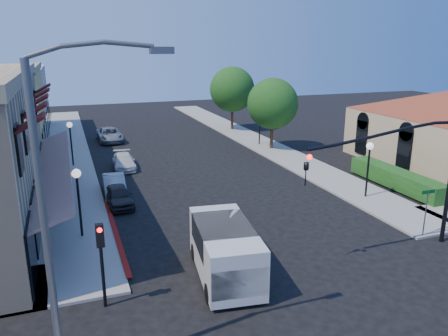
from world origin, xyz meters
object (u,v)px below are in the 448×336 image
object	(u,v)px
parked_car_d	(109,135)
lamppost_left_near	(78,186)
parked_car_a	(119,196)
lamppost_right_near	(369,156)
lamppost_left_far	(70,133)
lamppost_right_far	(260,117)
signal_mast_arm	(417,165)
parked_car_b	(114,185)
parked_car_c	(124,161)
street_name_sign	(427,205)
street_tree_b	(232,89)
white_van	(225,249)
secondary_signal	(101,250)
street_tree_a	(273,104)
cobra_streetlight	(57,209)

from	to	relation	value
parked_car_d	lamppost_left_near	bearing A→B (deg)	-101.78
parked_car_a	lamppost_right_near	bearing A→B (deg)	-17.63
lamppost_left_far	parked_car_a	xyz separation A→B (m)	(2.30, -10.00, -2.12)
lamppost_left_far	lamppost_right_far	size ratio (longest dim) A/B	1.00
signal_mast_arm	lamppost_left_near	size ratio (longest dim) A/B	2.24
lamppost_right_far	parked_car_b	size ratio (longest dim) A/B	0.94
lamppost_right_far	parked_car_c	size ratio (longest dim) A/B	0.91
street_name_sign	parked_car_a	bearing A→B (deg)	144.42
street_tree_b	white_van	distance (m)	32.50
parked_car_c	secondary_signal	bearing A→B (deg)	-96.89
signal_mast_arm	parked_car_a	bearing A→B (deg)	138.94
street_tree_b	parked_car_c	world-z (taller)	street_tree_b
secondary_signal	lamppost_right_near	distance (m)	17.77
parked_car_b	parked_car_c	xyz separation A→B (m)	(1.40, 5.96, -0.06)
signal_mast_arm	street_name_sign	bearing A→B (deg)	23.20
lamppost_left_far	parked_car_c	size ratio (longest dim) A/B	0.91
parked_car_a	parked_car_c	bearing A→B (deg)	77.78
parked_car_b	street_name_sign	bearing A→B (deg)	-38.64
street_tree_a	parked_car_d	world-z (taller)	street_tree_a
cobra_streetlight	lamppost_right_far	world-z (taller)	cobra_streetlight
signal_mast_arm	white_van	bearing A→B (deg)	177.12
street_tree_b	lamppost_right_far	size ratio (longest dim) A/B	1.97
parked_car_a	parked_car_c	world-z (taller)	parked_car_a
lamppost_left_near	white_van	world-z (taller)	lamppost_left_near
parked_car_b	cobra_streetlight	bearing A→B (deg)	-97.94
parked_car_c	parked_car_d	bearing A→B (deg)	92.82
secondary_signal	parked_car_d	world-z (taller)	secondary_signal
lamppost_right_near	white_van	xyz separation A→B (m)	(-11.62, -6.05, -1.45)
cobra_streetlight	parked_car_b	world-z (taller)	cobra_streetlight
cobra_streetlight	lamppost_left_near	bearing A→B (deg)	86.29
parked_car_b	lamppost_left_far	bearing A→B (deg)	108.72
lamppost_right_near	parked_car_b	distance (m)	16.07
signal_mast_arm	secondary_signal	world-z (taller)	signal_mast_arm
lamppost_right_far	white_van	world-z (taller)	lamppost_right_far
street_tree_b	secondary_signal	world-z (taller)	street_tree_b
lamppost_right_near	parked_car_c	size ratio (longest dim) A/B	0.91
street_tree_b	parked_car_c	xyz separation A→B (m)	(-13.60, -11.91, -3.98)
lamppost_right_near	street_tree_a	bearing A→B (deg)	88.77
cobra_streetlight	parked_car_d	world-z (taller)	cobra_streetlight
street_name_sign	parked_car_d	size ratio (longest dim) A/B	0.52
street_tree_b	lamppost_right_near	distance (m)	24.07
parked_car_c	street_name_sign	bearing A→B (deg)	-52.67
street_tree_b	lamppost_left_far	size ratio (longest dim) A/B	1.97
street_name_sign	signal_mast_arm	bearing A→B (deg)	-156.80
secondary_signal	lamppost_right_far	bearing A→B (deg)	53.86
street_tree_a	signal_mast_arm	xyz separation A→B (m)	(-2.94, -20.50, -0.11)
lamppost_right_far	street_name_sign	bearing A→B (deg)	-92.63
lamppost_left_far	parked_car_b	size ratio (longest dim) A/B	0.94
street_tree_a	lamppost_right_far	bearing A→B (deg)	98.53
street_tree_b	cobra_streetlight	size ratio (longest dim) A/B	0.75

